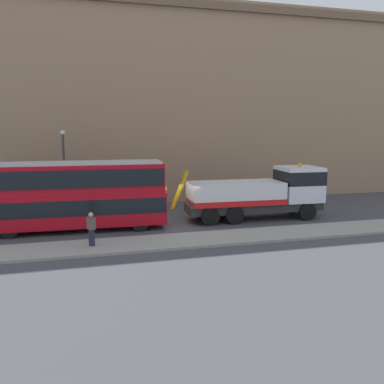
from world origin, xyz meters
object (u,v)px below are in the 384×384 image
recovery_tow_truck (261,193)px  pedestrian_onlooker (91,230)px  double_decker_bus (71,193)px  street_lamp (64,164)px

recovery_tow_truck → pedestrian_onlooker: recovery_tow_truck is taller
recovery_tow_truck → double_decker_bus: bearing=-177.9°
double_decker_bus → recovery_tow_truck: bearing=2.1°
recovery_tow_truck → double_decker_bus: double_decker_bus is taller
street_lamp → recovery_tow_truck: bearing=-25.5°
double_decker_bus → pedestrian_onlooker: (0.99, -4.12, -1.25)m
pedestrian_onlooker → street_lamp: bearing=60.6°
double_decker_bus → street_lamp: (-0.51, 5.99, 1.24)m
recovery_tow_truck → street_lamp: street_lamp is taller
recovery_tow_truck → street_lamp: size_ratio=1.75×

